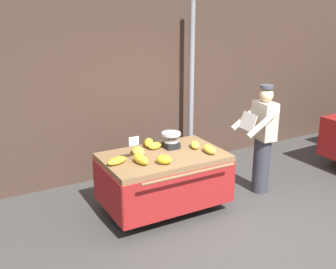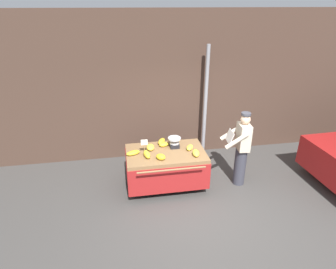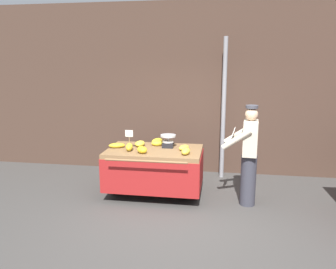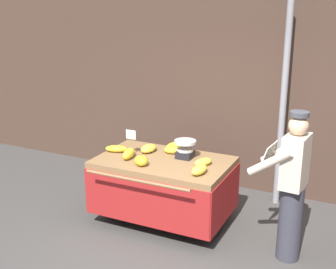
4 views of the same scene
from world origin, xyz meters
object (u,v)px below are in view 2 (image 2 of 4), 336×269
at_px(price_sign, 144,144).
at_px(banana_bunch_1, 162,141).
at_px(street_pole, 205,104).
at_px(banana_bunch_4, 147,154).
at_px(vendor_person, 241,149).
at_px(banana_cart, 166,161).
at_px(banana_bunch_3, 196,153).
at_px(banana_bunch_6, 190,147).
at_px(weighing_scale, 174,142).
at_px(banana_bunch_0, 161,157).
at_px(banana_bunch_2, 133,153).
at_px(banana_bunch_5, 164,144).
at_px(banana_bunch_7, 150,147).

xyz_separation_m(price_sign, banana_bunch_1, (0.43, 0.43, -0.19)).
relative_size(street_pole, banana_bunch_1, 10.40).
distance_m(street_pole, banana_bunch_4, 2.20).
bearing_deg(vendor_person, banana_cart, 174.36).
bearing_deg(banana_cart, street_pole, 45.41).
bearing_deg(banana_bunch_3, banana_bunch_6, 102.56).
relative_size(weighing_scale, banana_bunch_0, 1.36).
bearing_deg(weighing_scale, vendor_person, -13.50).
bearing_deg(banana_bunch_6, banana_bunch_2, -178.45).
xyz_separation_m(banana_bunch_2, banana_bunch_4, (0.28, -0.15, 0.02)).
distance_m(price_sign, banana_bunch_3, 1.09).
bearing_deg(banana_bunch_3, banana_bunch_2, 169.15).
xyz_separation_m(banana_bunch_0, banana_bunch_1, (0.12, 0.71, -0.00)).
distance_m(price_sign, banana_bunch_1, 0.63).
distance_m(price_sign, banana_bunch_2, 0.31).
height_order(banana_bunch_3, vendor_person, vendor_person).
bearing_deg(banana_bunch_6, banana_bunch_0, -154.30).
xyz_separation_m(banana_cart, vendor_person, (1.64, -0.16, 0.24)).
relative_size(banana_bunch_3, banana_bunch_5, 1.26).
xyz_separation_m(banana_bunch_1, banana_bunch_4, (-0.39, -0.56, 0.01)).
xyz_separation_m(banana_bunch_6, banana_bunch_7, (-0.84, 0.15, 0.01)).
distance_m(weighing_scale, banana_bunch_4, 0.73).
bearing_deg(banana_bunch_2, price_sign, -4.33).
xyz_separation_m(price_sign, banana_bunch_6, (0.99, 0.05, -0.20)).
bearing_deg(banana_bunch_0, banana_cart, 63.36).
distance_m(street_pole, banana_bunch_1, 1.58).
bearing_deg(banana_bunch_7, banana_bunch_3, -25.35).
distance_m(street_pole, banana_cart, 1.90).
xyz_separation_m(banana_cart, banana_bunch_0, (-0.15, -0.30, 0.29)).
bearing_deg(banana_bunch_1, banana_bunch_6, -34.04).
relative_size(weighing_scale, banana_bunch_7, 1.03).
xyz_separation_m(banana_cart, banana_bunch_1, (-0.03, 0.40, 0.29)).
height_order(banana_bunch_1, banana_bunch_6, banana_bunch_1).
distance_m(banana_bunch_1, banana_bunch_5, 0.14).
bearing_deg(weighing_scale, banana_bunch_6, -26.47).
height_order(price_sign, banana_bunch_4, price_sign).
bearing_deg(banana_bunch_0, banana_bunch_7, 108.08).
bearing_deg(banana_bunch_3, banana_cart, 156.69).
xyz_separation_m(street_pole, banana_cart, (-1.21, -1.23, -0.81)).
relative_size(banana_bunch_2, banana_bunch_5, 1.36).
distance_m(banana_cart, banana_bunch_7, 0.45).
xyz_separation_m(banana_cart, weighing_scale, (0.22, 0.18, 0.35)).
bearing_deg(banana_bunch_1, banana_bunch_0, -99.99).
height_order(banana_bunch_3, banana_bunch_4, banana_bunch_4).
height_order(banana_bunch_1, banana_bunch_2, banana_bunch_1).
xyz_separation_m(weighing_scale, vendor_person, (1.42, -0.34, -0.11)).
bearing_deg(banana_bunch_6, price_sign, -177.01).
bearing_deg(street_pole, banana_cart, -134.59).
distance_m(banana_bunch_7, vendor_person, 1.98).
height_order(banana_cart, banana_bunch_7, banana_bunch_7).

